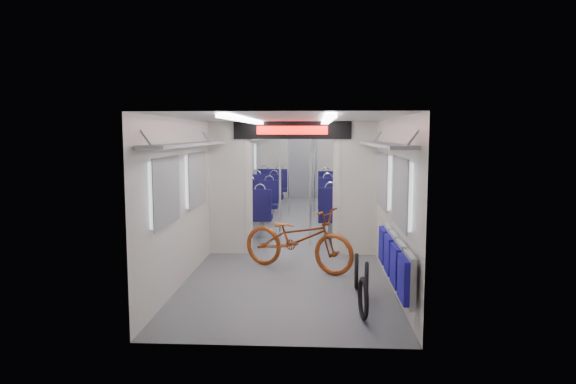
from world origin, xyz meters
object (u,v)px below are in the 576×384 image
Objects in this scene: bicycle at (298,239)px; seat_bay_far_right at (335,190)px; seat_bay_near_left at (254,205)px; bike_hoop_a at (363,301)px; bike_hoop_b at (367,284)px; seat_bay_near_right at (340,204)px; stanchion_far_right at (314,172)px; seat_bay_far_left at (269,188)px; stanchion_far_left at (289,171)px; flip_bench at (395,260)px; stanchion_near_left at (280,184)px; stanchion_near_right at (310,185)px; bike_hoop_c at (356,273)px.

seat_bay_far_right is (0.80, 6.24, 0.06)m from bicycle.
seat_bay_near_left is 0.98× the size of seat_bay_far_right.
bike_hoop_a is 0.66m from bike_hoop_b.
seat_bay_near_right is 1.94m from stanchion_far_right.
stanchion_far_left reaches higher than seat_bay_far_left.
bike_hoop_a is (-0.41, -0.46, -0.36)m from flip_bench.
stanchion_far_left is (-0.41, 5.18, 0.66)m from bicycle.
stanchion_near_left is at bearing -127.67° from seat_bay_near_right.
flip_bench is 0.99× the size of seat_bay_far_right.
seat_bay_near_right reaches higher than flip_bench.
stanchion_near_left is at bearing 115.29° from flip_bench.
seat_bay_far_right is (1.87, -0.61, -0.01)m from seat_bay_far_left.
stanchion_near_right is (-0.63, -4.55, 0.60)m from seat_bay_far_right.
bicycle is at bearing 111.01° from bike_hoop_a.
stanchion_far_right is (1.30, 1.75, 0.60)m from seat_bay_near_left.
bike_hoop_a is 0.21× the size of stanchion_near_right.
seat_bay_near_left is 3.50m from seat_bay_far_left.
bike_hoop_b is (0.91, -1.45, -0.26)m from bicycle.
bike_hoop_c is 0.21× the size of seat_bay_near_right.
stanchion_near_right is at bearing 20.17° from bicycle.
seat_bay_near_left is 2.04m from stanchion_far_left.
stanchion_far_left is at bearing 70.34° from seat_bay_near_left.
seat_bay_far_right is at bearing -18.00° from seat_bay_far_left.
seat_bay_far_right is at bearing 74.97° from stanchion_near_left.
stanchion_far_left is at bearing 101.28° from bike_hoop_b.
seat_bay_near_right reaches higher than bicycle.
bicycle is 2.05m from flip_bench.
stanchion_far_left is at bearing 99.52° from bike_hoop_a.
bicycle reaches higher than flip_bench.
seat_bay_near_left is 1.87m from seat_bay_near_right.
seat_bay_near_left reaches higher than bicycle.
seat_bay_near_right is at bearing 90.08° from bike_hoop_a.
bike_hoop_b is 6.83m from stanchion_far_left.
stanchion_far_left is (-1.32, 6.63, 0.92)m from bike_hoop_b.
seat_bay_near_right is 1.04× the size of seat_bay_far_left.
seat_bay_near_right reaches higher than bike_hoop_b.
stanchion_near_left is (0.67, -5.07, 0.59)m from seat_bay_far_left.
stanchion_near_right is at bearing 104.09° from bike_hoop_c.
stanchion_far_right is at bearing 95.93° from bike_hoop_b.
bicycle is 1.94m from stanchion_near_left.
bicycle is 0.85× the size of seat_bay_far_left.
stanchion_far_right is (-0.99, 6.74, 0.57)m from flip_bench.
seat_bay_near_right is (-0.42, 4.97, -0.01)m from flip_bench.
seat_bay_near_left is at bearing -126.63° from stanchion_far_right.
stanchion_near_right is at bearing -53.18° from seat_bay_near_left.
bike_hoop_a is at bearing -89.95° from seat_bay_far_right.
stanchion_near_left is at bearing -82.43° from seat_bay_far_left.
stanchion_near_left and stanchion_near_right have the same top height.
seat_bay_near_left is 0.95× the size of seat_bay_far_left.
flip_bench is 7.89m from seat_bay_far_right.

